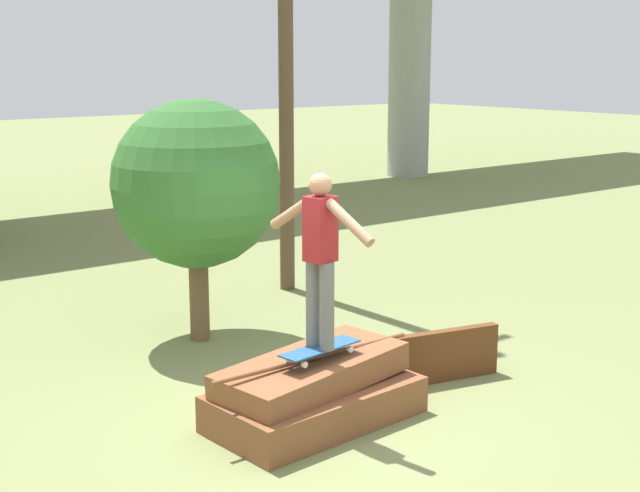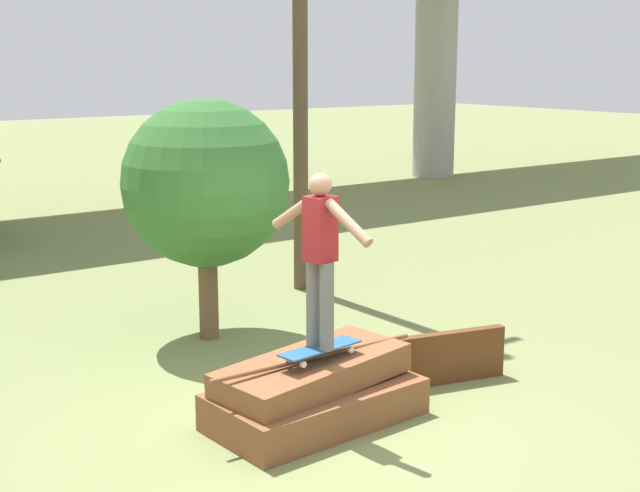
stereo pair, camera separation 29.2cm
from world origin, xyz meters
name	(u,v)px [view 2 (the right image)]	position (x,y,z in m)	size (l,w,h in m)	color
ground_plane	(315,421)	(0.00, 0.00, 0.00)	(80.00, 80.00, 0.00)	olive
scrap_pile	(314,392)	(0.00, 0.02, 0.27)	(2.07, 1.10, 0.61)	brown
scrap_plank_loose	(451,357)	(1.64, 0.02, 0.26)	(1.15, 0.37, 0.51)	#5B3319
skateboard	(320,349)	(0.00, -0.07, 0.68)	(0.81, 0.32, 0.09)	#23517F
skater	(320,249)	(0.00, -0.07, 1.55)	(0.24, 1.17, 1.49)	slate
tree_behind_right	(205,184)	(0.40, 2.64, 1.76)	(1.85, 1.85, 2.69)	brown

